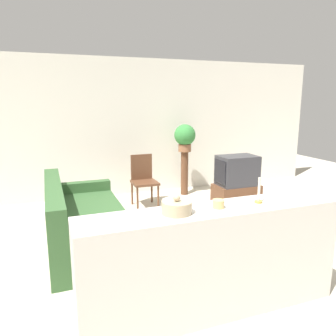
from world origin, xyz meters
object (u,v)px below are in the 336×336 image
Objects in this scene: couch at (83,224)px; potted_plant at (185,136)px; television at (237,170)px; wooden_chair at (143,178)px; decorative_bowl at (177,207)px.

potted_plant is at bearing 38.32° from couch.
potted_plant is at bearing 114.22° from television.
television is at bearing -26.64° from wooden_chair.
potted_plant is at bearing 65.62° from decorative_bowl.
decorative_bowl reaches higher than television.
television is 1.67m from wooden_chair.
couch is 2.25× the size of wooden_chair.
television reaches higher than couch.
television is at bearing 48.91° from decorative_bowl.
decorative_bowl is (-0.64, -3.18, 0.53)m from wooden_chair.
television is at bearing -65.78° from potted_plant.
couch is at bearing -132.11° from wooden_chair.
couch is 1.84m from wooden_chair.
television is 2.69× the size of decorative_bowl.
couch is 3.05× the size of television.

